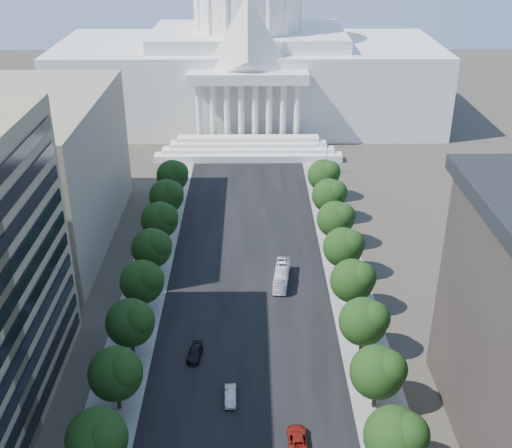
{
  "coord_description": "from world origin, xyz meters",
  "views": [
    {
      "loc": [
        0.72,
        -21.8,
        63.82
      ],
      "look_at": [
        1.57,
        76.54,
        14.85
      ],
      "focal_mm": 45.0,
      "sensor_mm": 36.0,
      "label": 1
    }
  ],
  "objects_px": {
    "car_dark_b": "(195,354)",
    "city_bus": "(282,276)",
    "car_silver": "(230,396)",
    "car_red": "(297,439)"
  },
  "relations": [
    {
      "from": "car_dark_b",
      "to": "city_bus",
      "type": "bearing_deg",
      "value": 62.84
    },
    {
      "from": "car_silver",
      "to": "car_dark_b",
      "type": "bearing_deg",
      "value": 119.02
    },
    {
      "from": "city_bus",
      "to": "car_red",
      "type": "bearing_deg",
      "value": -82.5
    },
    {
      "from": "car_dark_b",
      "to": "city_bus",
      "type": "xyz_separation_m",
      "value": [
        14.62,
        22.27,
        0.75
      ]
    },
    {
      "from": "car_silver",
      "to": "car_dark_b",
      "type": "height_order",
      "value": "car_silver"
    },
    {
      "from": "car_red",
      "to": "car_dark_b",
      "type": "height_order",
      "value": "car_red"
    },
    {
      "from": "car_red",
      "to": "city_bus",
      "type": "distance_m",
      "value": 40.5
    },
    {
      "from": "car_silver",
      "to": "city_bus",
      "type": "xyz_separation_m",
      "value": [
        8.77,
        32.1,
        0.7
      ]
    },
    {
      "from": "car_silver",
      "to": "car_red",
      "type": "relative_size",
      "value": 0.82
    },
    {
      "from": "car_silver",
      "to": "car_dark_b",
      "type": "distance_m",
      "value": 11.44
    }
  ]
}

